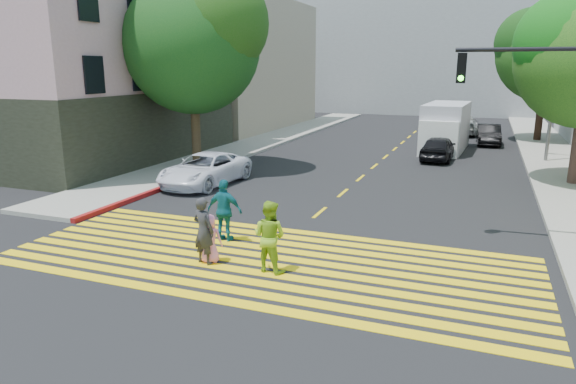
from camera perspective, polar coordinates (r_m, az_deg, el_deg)
The scene contains 22 objects.
ground at distance 12.18m, azimuth -5.15°, elevation -9.56°, with size 120.00×120.00×0.00m, color black.
sidewalk_left at distance 35.06m, azimuth -1.82°, elevation 5.93°, with size 3.00×40.00×0.15m, color gray.
sidewalk_right at distance 25.69m, azimuth 28.47°, elevation 1.42°, with size 3.00×60.00×0.15m, color gray.
curb_red at distance 20.50m, azimuth -15.16°, elevation -0.10°, with size 0.20×8.00×0.16m, color maroon.
crosswalk at distance 13.24m, azimuth -2.71°, elevation -7.53°, with size 13.40×5.30×0.01m.
lane_line at distance 33.24m, azimuth 12.22°, elevation 5.08°, with size 0.12×34.40×0.01m.
building_left_pink at distance 30.43m, azimuth -23.16°, elevation 12.19°, with size 12.10×14.10×11.00m.
building_left_tan at distance 43.43m, azimuth -8.11°, elevation 13.81°, with size 12.00×16.00×10.00m, color tan.
backdrop_block at distance 58.24m, azimuth 16.65°, elevation 14.30°, with size 30.00×8.00×12.00m, color gray.
tree_left at distance 24.92m, azimuth -10.42°, elevation 16.54°, with size 7.83×7.47×9.10m.
tree_right_far at distance 37.61m, azimuth 26.99°, elevation 14.14°, with size 7.13×6.72×8.94m.
pedestrian_man at distance 12.91m, azimuth -9.36°, elevation -4.27°, with size 0.62×0.41×1.71m, color #2B2B2F.
pedestrian_woman at distance 12.27m, azimuth -2.08°, elevation -4.95°, with size 0.85×0.66×1.75m, color #8ABA23.
pedestrian_child at distance 13.04m, azimuth -8.66°, elevation -5.16°, with size 0.60×0.39×1.24m, color pink.
pedestrian_extra at distance 14.50m, azimuth -7.05°, elevation -2.06°, with size 1.04×0.43×1.77m, color #136578.
white_sedan at distance 21.69m, azimuth -9.19°, elevation 2.50°, with size 2.17×4.71×1.31m, color white.
dark_car_near at distance 28.36m, azimuth 16.43°, elevation 4.72°, with size 1.54×3.83×1.31m, color black.
silver_car at distance 40.03m, azimuth 18.87°, elevation 7.08°, with size 1.98×4.86×1.41m, color #AEAEAE.
dark_car_parked at distance 35.26m, azimuth 21.40°, elevation 5.97°, with size 1.36×3.89×1.28m, color black.
white_van at distance 31.60m, azimuth 17.05°, elevation 6.74°, with size 2.52×5.96×2.76m.
traffic_signal at distance 15.13m, azimuth 28.04°, elevation 7.71°, with size 3.83×0.52×5.62m.
street_lamp at distance 29.20m, azimuth 27.43°, elevation 13.46°, with size 2.13×0.63×9.48m.
Camera 1 is at (5.01, -10.01, 4.79)m, focal length 32.00 mm.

